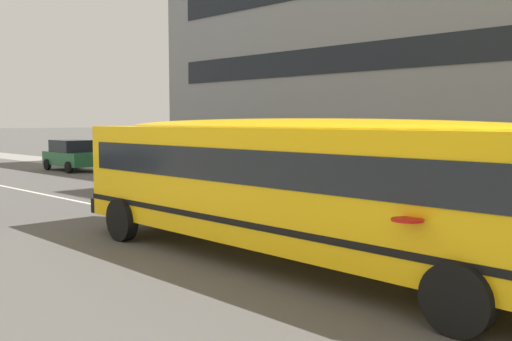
% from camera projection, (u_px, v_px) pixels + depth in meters
% --- Properties ---
extents(ground_plane, '(400.00, 400.00, 0.00)m').
position_uv_depth(ground_plane, '(242.00, 235.00, 13.31)').
color(ground_plane, '#54514F').
extents(sidewalk_far, '(120.00, 3.00, 0.01)m').
position_uv_depth(sidewalk_far, '(417.00, 200.00, 19.02)').
color(sidewalk_far, gray).
rests_on(sidewalk_far, ground_plane).
extents(lane_centreline, '(110.00, 0.16, 0.01)m').
position_uv_depth(lane_centreline, '(242.00, 235.00, 13.31)').
color(lane_centreline, silver).
rests_on(lane_centreline, ground_plane).
extents(school_bus, '(12.13, 3.00, 2.70)m').
position_uv_depth(school_bus, '(298.00, 179.00, 10.36)').
color(school_bus, yellow).
rests_on(school_bus, ground_plane).
extents(parked_car_maroon_by_entrance, '(3.99, 2.05, 1.64)m').
position_uv_depth(parked_car_maroon_by_entrance, '(193.00, 166.00, 22.73)').
color(parked_car_maroon_by_entrance, maroon).
rests_on(parked_car_maroon_by_entrance, ground_plane).
extents(parked_car_green_under_tree, '(3.95, 1.99, 1.64)m').
position_uv_depth(parked_car_green_under_tree, '(72.00, 155.00, 30.45)').
color(parked_car_green_under_tree, '#236038').
rests_on(parked_car_green_under_tree, ground_plane).
extents(apartment_block_far_left, '(21.44, 9.26, 13.30)m').
position_uv_depth(apartment_block_far_left, '(389.00, 34.00, 26.24)').
color(apartment_block_far_left, gray).
rests_on(apartment_block_far_left, ground_plane).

